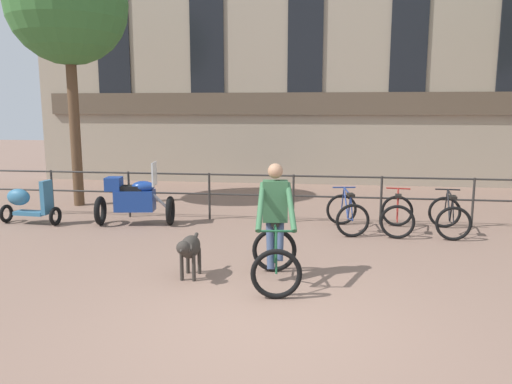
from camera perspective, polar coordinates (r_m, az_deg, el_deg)
ground_plane at (r=6.09m, az=1.20°, el=-14.48°), size 60.00×60.00×0.00m
canal_railing at (r=10.89m, az=4.30°, el=0.22°), size 15.05×0.05×1.05m
building_facade at (r=16.61m, az=5.68°, el=15.36°), size 18.00×0.72×8.33m
cyclist_with_bike at (r=7.15m, az=2.21°, el=-4.34°), size 0.81×1.24×1.70m
dog at (r=7.40m, az=-7.64°, el=-6.40°), size 0.28×0.91×0.65m
parked_motorcycle at (r=10.92m, az=-13.75°, el=-0.79°), size 1.68×0.84×1.35m
parked_bicycle_near_lamp at (r=10.31m, az=10.35°, el=-2.43°), size 0.84×1.21×0.86m
parked_bicycle_mid_left at (r=10.40m, az=15.84°, el=-2.53°), size 0.80×1.19×0.86m
parked_bicycle_mid_right at (r=10.59m, az=21.19°, el=-2.61°), size 0.74×1.16×0.86m
parked_scooter at (r=11.79m, az=-24.61°, el=-1.14°), size 1.31×0.50×0.96m
tree_canalside_left at (r=13.62m, az=-20.75°, el=19.33°), size 2.89×2.89×6.39m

